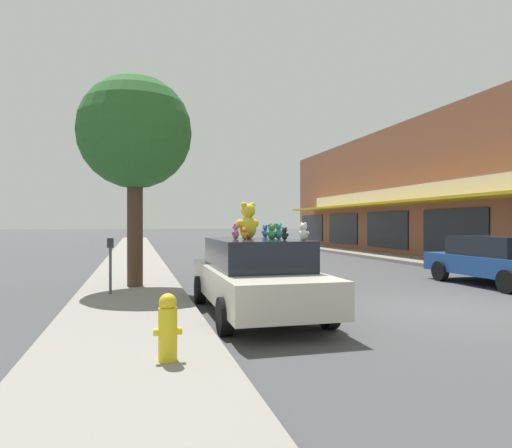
% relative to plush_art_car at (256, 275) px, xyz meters
% --- Properties ---
extents(ground_plane, '(260.00, 260.00, 0.00)m').
position_rel_plush_art_car_xyz_m(ground_plane, '(3.88, -0.67, -0.76)').
color(ground_plane, '#424244').
extents(sidewalk_near, '(2.46, 90.00, 0.15)m').
position_rel_plush_art_car_xyz_m(sidewalk_near, '(-2.35, -0.67, -0.69)').
color(sidewalk_near, gray).
rests_on(sidewalk_near, ground_plane).
extents(plush_art_car, '(1.99, 4.75, 1.46)m').
position_rel_plush_art_car_xyz_m(plush_art_car, '(0.00, 0.00, 0.00)').
color(plush_art_car, beige).
rests_on(plush_art_car, ground_plane).
extents(teddy_bear_giant, '(0.55, 0.40, 0.72)m').
position_rel_plush_art_car_xyz_m(teddy_bear_giant, '(-0.11, 0.16, 1.04)').
color(teddy_bear_giant, yellow).
rests_on(teddy_bear_giant, plush_art_car).
extents(teddy_bear_blue, '(0.18, 0.19, 0.28)m').
position_rel_plush_art_car_xyz_m(teddy_bear_blue, '(0.52, 1.16, 0.83)').
color(teddy_bear_blue, blue).
rests_on(teddy_bear_blue, plush_art_car).
extents(teddy_bear_black, '(0.15, 0.17, 0.24)m').
position_rel_plush_art_car_xyz_m(teddy_bear_black, '(0.39, -0.59, 0.81)').
color(teddy_bear_black, black).
rests_on(teddy_bear_black, plush_art_car).
extents(teddy_bear_pink, '(0.20, 0.22, 0.31)m').
position_rel_plush_art_car_xyz_m(teddy_bear_pink, '(-0.38, 0.10, 0.85)').
color(teddy_bear_pink, pink).
rests_on(teddy_bear_pink, plush_art_car).
extents(teddy_bear_teal, '(0.24, 0.16, 0.31)m').
position_rel_plush_art_car_xyz_m(teddy_bear_teal, '(0.45, -0.03, 0.85)').
color(teddy_bear_teal, teal).
rests_on(teddy_bear_teal, plush_art_car).
extents(teddy_bear_green, '(0.22, 0.14, 0.29)m').
position_rel_plush_art_car_xyz_m(teddy_bear_green, '(0.28, -0.11, 0.84)').
color(teddy_bear_green, green).
rests_on(teddy_bear_green, plush_art_car).
extents(teddy_bear_orange, '(0.16, 0.15, 0.23)m').
position_rel_plush_art_car_xyz_m(teddy_bear_orange, '(-0.24, -0.09, 0.81)').
color(teddy_bear_orange, orange).
rests_on(teddy_bear_orange, plush_art_car).
extents(teddy_bear_white, '(0.19, 0.24, 0.32)m').
position_rel_plush_art_car_xyz_m(teddy_bear_white, '(0.66, -0.86, 0.85)').
color(teddy_bear_white, white).
rests_on(teddy_bear_white, plush_art_car).
extents(teddy_bear_cream, '(0.16, 0.21, 0.28)m').
position_rel_plush_art_car_xyz_m(teddy_bear_cream, '(0.02, 0.52, 0.83)').
color(teddy_bear_cream, beige).
rests_on(teddy_bear_cream, plush_art_car).
extents(teddy_bear_brown, '(0.23, 0.15, 0.31)m').
position_rel_plush_art_car_xyz_m(teddy_bear_brown, '(0.38, 0.11, 0.85)').
color(teddy_bear_brown, olive).
rests_on(teddy_bear_brown, plush_art_car).
extents(parked_car_far_center, '(2.02, 4.21, 1.40)m').
position_rel_plush_art_car_xyz_m(parked_car_far_center, '(7.66, 2.18, -0.03)').
color(parked_car_far_center, '#1E4793').
rests_on(parked_car_far_center, ground_plane).
extents(street_tree, '(2.90, 2.90, 5.40)m').
position_rel_plush_art_car_xyz_m(street_tree, '(-2.27, 3.55, 3.30)').
color(street_tree, '#473323').
rests_on(street_tree, sidewalk_near).
extents(fire_hydrant, '(0.33, 0.22, 0.79)m').
position_rel_plush_art_car_xyz_m(fire_hydrant, '(-1.88, -3.10, -0.21)').
color(fire_hydrant, yellow).
rests_on(fire_hydrant, sidewalk_near).
extents(parking_meter, '(0.14, 0.10, 1.27)m').
position_rel_plush_art_car_xyz_m(parking_meter, '(-2.81, 2.34, 0.20)').
color(parking_meter, '#4C4C51').
rests_on(parking_meter, sidewalk_near).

